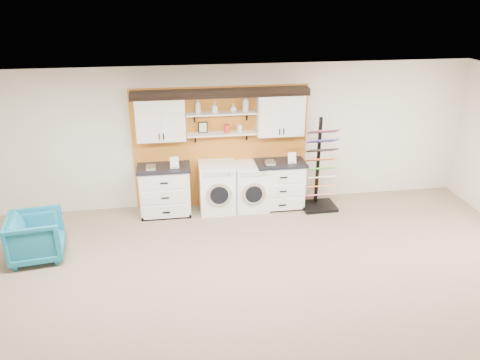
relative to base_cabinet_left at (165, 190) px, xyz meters
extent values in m
plane|color=#8F7660|center=(1.13, -3.64, -0.49)|extent=(10.00, 10.00, 0.00)
plane|color=white|center=(1.13, -3.64, 2.31)|extent=(10.00, 10.00, 0.00)
plane|color=beige|center=(1.13, 0.36, 0.91)|extent=(10.00, 0.00, 10.00)
cube|color=#C06D20|center=(1.13, 0.32, 0.71)|extent=(3.40, 0.07, 2.40)
cube|color=white|center=(0.00, 0.16, 1.39)|extent=(0.90, 0.34, 0.84)
cube|color=white|center=(-0.22, -0.02, 1.39)|extent=(0.42, 0.01, 0.78)
cube|color=white|center=(0.22, -0.02, 1.39)|extent=(0.42, 0.01, 0.78)
cube|color=white|center=(2.26, 0.16, 1.39)|extent=(0.90, 0.34, 0.84)
cube|color=white|center=(2.04, -0.02, 1.39)|extent=(0.42, 0.01, 0.78)
cube|color=white|center=(2.48, -0.02, 1.39)|extent=(0.42, 0.01, 0.78)
cube|color=white|center=(1.13, 0.16, 1.04)|extent=(1.32, 0.28, 0.03)
cube|color=white|center=(1.13, 0.16, 1.44)|extent=(1.32, 0.28, 0.03)
cube|color=black|center=(1.13, 0.18, 1.84)|extent=(3.30, 0.40, 0.10)
cube|color=black|center=(1.13, -0.01, 1.78)|extent=(3.30, 0.04, 0.04)
cube|color=black|center=(0.78, 0.21, 1.16)|extent=(0.18, 0.02, 0.22)
cube|color=beige|center=(0.78, 0.20, 1.16)|extent=(0.14, 0.01, 0.18)
cylinder|color=red|center=(1.23, 0.16, 1.13)|extent=(0.11, 0.11, 0.16)
cylinder|color=silver|center=(1.48, 0.16, 1.12)|extent=(0.10, 0.10, 0.14)
cube|color=white|center=(0.00, 0.01, -0.02)|extent=(0.94, 0.60, 0.94)
cube|color=black|center=(0.00, -0.26, -0.45)|extent=(0.94, 0.06, 0.07)
cube|color=black|center=(0.00, 0.01, 0.47)|extent=(1.00, 0.66, 0.04)
cube|color=white|center=(0.00, -0.30, 0.28)|extent=(0.86, 0.02, 0.26)
cube|color=white|center=(0.00, -0.30, -0.02)|extent=(0.86, 0.02, 0.26)
cube|color=white|center=(0.00, -0.30, -0.32)|extent=(0.86, 0.02, 0.26)
cube|color=white|center=(2.26, 0.01, -0.03)|extent=(0.91, 0.60, 0.91)
cube|color=black|center=(2.26, -0.26, -0.45)|extent=(0.91, 0.06, 0.07)
cube|color=black|center=(2.26, 0.01, 0.44)|extent=(0.97, 0.66, 0.04)
cube|color=white|center=(2.26, -0.30, 0.26)|extent=(0.83, 0.02, 0.25)
cube|color=white|center=(2.26, -0.30, -0.03)|extent=(0.83, 0.02, 0.25)
cube|color=white|center=(2.26, -0.30, -0.33)|extent=(0.83, 0.02, 0.25)
cube|color=white|center=(1.01, 0.01, 0.00)|extent=(0.70, 0.66, 0.98)
cube|color=silver|center=(1.01, -0.33, 0.42)|extent=(0.60, 0.02, 0.10)
cylinder|color=silver|center=(1.01, -0.33, -0.02)|extent=(0.49, 0.05, 0.49)
cylinder|color=black|center=(1.01, -0.35, -0.02)|extent=(0.35, 0.03, 0.35)
cube|color=white|center=(1.68, 0.01, -0.02)|extent=(0.67, 0.66, 0.93)
cube|color=silver|center=(1.68, -0.33, 0.37)|extent=(0.57, 0.02, 0.10)
cylinder|color=silver|center=(1.68, -0.33, -0.04)|extent=(0.47, 0.05, 0.47)
cylinder|color=black|center=(1.68, -0.35, -0.04)|extent=(0.33, 0.03, 0.33)
cube|color=black|center=(3.03, -0.20, -0.46)|extent=(0.68, 0.57, 0.07)
cube|color=black|center=(3.03, 0.00, 0.45)|extent=(0.06, 0.06, 1.77)
cube|color=pink|center=(3.03, -0.18, -0.21)|extent=(0.56, 0.32, 0.16)
cube|color=orange|center=(3.03, -0.18, -0.03)|extent=(0.56, 0.32, 0.16)
cube|color=silver|center=(3.03, -0.18, 0.16)|extent=(0.56, 0.32, 0.16)
cube|color=#4A9E2B|center=(3.03, -0.18, 0.35)|extent=(0.56, 0.32, 0.16)
cube|color=#E34C1A|center=(3.03, -0.18, 0.54)|extent=(0.56, 0.32, 0.16)
cube|color=black|center=(3.03, -0.18, 0.72)|extent=(0.56, 0.32, 0.16)
cube|color=#4032B2|center=(3.03, -0.18, 0.91)|extent=(0.56, 0.32, 0.16)
cube|color=#8F3B47|center=(3.03, -0.18, 1.10)|extent=(0.56, 0.32, 0.16)
imported|color=#146C8D|center=(-2.08, -1.31, -0.11)|extent=(0.94, 0.92, 0.76)
imported|color=silver|center=(0.70, 0.16, 1.59)|extent=(0.15, 0.15, 0.27)
imported|color=silver|center=(1.00, 0.16, 1.56)|extent=(0.11, 0.11, 0.20)
imported|color=silver|center=(1.36, 0.16, 1.54)|extent=(0.14, 0.14, 0.16)
imported|color=silver|center=(1.59, 0.16, 1.62)|extent=(0.18, 0.18, 0.33)
camera|label=1|loc=(0.24, -8.34, 3.71)|focal=35.00mm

